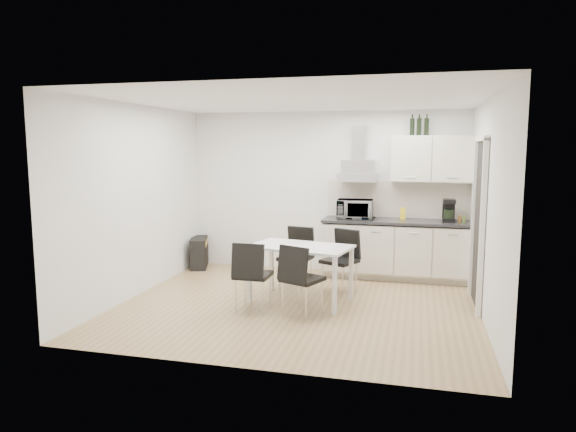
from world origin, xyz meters
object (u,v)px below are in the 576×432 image
at_px(kitchenette, 398,225).
at_px(guitar_amp, 199,253).
at_px(dining_table, 301,252).
at_px(chair_far_left, 296,259).
at_px(floor_speaker, 247,257).
at_px(chair_near_left, 253,276).
at_px(chair_far_right, 339,262).
at_px(chair_near_right, 302,280).

bearing_deg(kitchenette, guitar_amp, -178.52).
height_order(dining_table, chair_far_left, chair_far_left).
bearing_deg(chair_far_left, floor_speaker, -34.34).
bearing_deg(dining_table, kitchenette, 64.08).
bearing_deg(chair_near_left, chair_far_left, 75.96).
relative_size(dining_table, guitar_amp, 2.13).
distance_m(kitchenette, chair_far_right, 1.33).
relative_size(dining_table, chair_near_right, 1.59).
xyz_separation_m(chair_far_right, floor_speaker, (-1.77, 1.20, -0.27)).
relative_size(kitchenette, dining_table, 1.80).
distance_m(chair_far_right, chair_near_right, 1.13).
height_order(chair_far_left, guitar_amp, chair_far_left).
distance_m(dining_table, chair_near_left, 0.74).
bearing_deg(chair_far_right, chair_near_right, 100.59).
bearing_deg(chair_far_right, chair_far_left, 20.03).
distance_m(chair_far_left, floor_speaker, 1.63).
xyz_separation_m(chair_far_right, guitar_amp, (-2.54, 0.95, -0.19)).
distance_m(chair_near_left, chair_near_right, 0.64).
distance_m(chair_far_left, chair_near_left, 1.14).
relative_size(chair_far_left, chair_far_right, 1.00).
bearing_deg(chair_far_right, dining_table, 76.55).
relative_size(chair_far_right, guitar_amp, 1.34).
height_order(chair_far_left, floor_speaker, chair_far_left).
height_order(chair_far_left, chair_far_right, same).
xyz_separation_m(chair_near_left, chair_near_right, (0.64, -0.05, 0.00)).
bearing_deg(floor_speaker, guitar_amp, -144.99).
xyz_separation_m(chair_near_right, guitar_amp, (-2.25, 2.04, -0.19)).
relative_size(dining_table, chair_far_right, 1.59).
xyz_separation_m(dining_table, chair_near_left, (-0.49, -0.50, -0.22)).
bearing_deg(chair_far_left, dining_table, 120.11).
bearing_deg(chair_far_left, chair_near_left, 86.63).
height_order(dining_table, floor_speaker, dining_table).
xyz_separation_m(dining_table, chair_far_right, (0.43, 0.54, -0.22)).
height_order(chair_near_left, guitar_amp, chair_near_left).
bearing_deg(kitchenette, chair_near_right, -116.02).
distance_m(chair_far_left, chair_far_right, 0.65).
height_order(chair_far_left, chair_near_right, same).
distance_m(chair_near_left, floor_speaker, 2.41).
bearing_deg(guitar_amp, chair_far_left, -44.27).
xyz_separation_m(kitchenette, chair_near_left, (-1.67, -2.08, -0.39)).
height_order(chair_near_right, floor_speaker, chair_near_right).
relative_size(chair_near_right, floor_speaker, 2.58).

